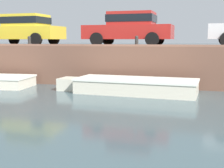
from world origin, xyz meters
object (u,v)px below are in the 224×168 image
(car_left_inner_red, at_px, (130,27))
(mooring_bollard_mid, at_px, (137,41))
(mooring_bollard_west, at_px, (29,40))
(car_leftmost_yellow, at_px, (25,28))
(boat_moored_central_cream, at_px, (130,86))

(car_left_inner_red, bearing_deg, mooring_bollard_mid, -66.81)
(mooring_bollard_west, distance_m, mooring_bollard_mid, 5.04)
(mooring_bollard_west, bearing_deg, car_leftmost_yellow, 126.77)
(car_left_inner_red, bearing_deg, car_leftmost_yellow, -179.99)
(boat_moored_central_cream, distance_m, mooring_bollard_west, 5.62)
(boat_moored_central_cream, xyz_separation_m, mooring_bollard_west, (-5.12, 1.59, 1.69))
(car_left_inner_red, height_order, mooring_bollard_west, car_left_inner_red)
(car_leftmost_yellow, bearing_deg, mooring_bollard_mid, -13.21)
(boat_moored_central_cream, distance_m, car_leftmost_yellow, 7.26)
(boat_moored_central_cream, height_order, mooring_bollard_west, mooring_bollard_west)
(car_leftmost_yellow, xyz_separation_m, mooring_bollard_west, (1.07, -1.43, -0.61))
(car_left_inner_red, relative_size, mooring_bollard_west, 9.27)
(car_left_inner_red, height_order, mooring_bollard_mid, car_left_inner_red)
(boat_moored_central_cream, height_order, car_left_inner_red, car_left_inner_red)
(mooring_bollard_mid, bearing_deg, boat_moored_central_cream, -87.16)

